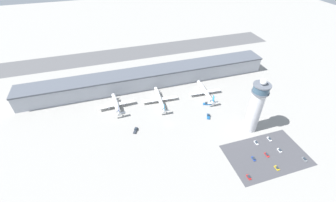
% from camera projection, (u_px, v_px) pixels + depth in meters
% --- Properties ---
extents(ground_plane, '(1000.00, 1000.00, 0.00)m').
position_uv_depth(ground_plane, '(168.00, 124.00, 208.52)').
color(ground_plane, gray).
extents(terminal_building, '(278.06, 25.00, 18.68)m').
position_uv_depth(terminal_building, '(150.00, 78.00, 255.65)').
color(terminal_building, '#A3A8B2').
rests_on(terminal_building, ground).
extents(runway_strip, '(417.09, 44.00, 0.01)m').
position_uv_depth(runway_strip, '(136.00, 53.00, 328.20)').
color(runway_strip, '#515154').
rests_on(runway_strip, ground).
extents(control_tower, '(14.11, 14.11, 53.15)m').
position_uv_depth(control_tower, '(256.00, 106.00, 188.30)').
color(control_tower, silver).
rests_on(control_tower, ground).
extents(parking_lot_surface, '(64.00, 40.00, 0.01)m').
position_uv_depth(parking_lot_surface, '(266.00, 155.00, 180.30)').
color(parking_lot_surface, '#424247').
rests_on(parking_lot_surface, ground).
extents(airplane_gate_alpha, '(36.92, 33.48, 13.78)m').
position_uv_depth(airplane_gate_alpha, '(116.00, 104.00, 224.78)').
color(airplane_gate_alpha, white).
rests_on(airplane_gate_alpha, ground).
extents(airplane_gate_bravo, '(37.26, 42.00, 12.18)m').
position_uv_depth(airplane_gate_bravo, '(160.00, 99.00, 232.34)').
color(airplane_gate_bravo, white).
rests_on(airplane_gate_bravo, ground).
extents(airplane_gate_charlie, '(35.17, 42.29, 12.78)m').
position_uv_depth(airplane_gate_charlie, '(205.00, 92.00, 242.66)').
color(airplane_gate_charlie, silver).
rests_on(airplane_gate_charlie, ground).
extents(service_truck_catering, '(5.33, 7.72, 2.42)m').
position_uv_depth(service_truck_catering, '(136.00, 130.00, 201.15)').
color(service_truck_catering, black).
rests_on(service_truck_catering, ground).
extents(service_truck_fuel, '(8.34, 4.48, 2.55)m').
position_uv_depth(service_truck_fuel, '(207.00, 104.00, 231.36)').
color(service_truck_fuel, black).
rests_on(service_truck_fuel, ground).
extents(service_truck_baggage, '(5.10, 7.57, 2.47)m').
position_uv_depth(service_truck_baggage, '(208.00, 116.00, 216.04)').
color(service_truck_baggage, black).
rests_on(service_truck_baggage, ground).
extents(car_blue_compact, '(1.96, 4.30, 1.57)m').
position_uv_depth(car_blue_compact, '(280.00, 150.00, 183.25)').
color(car_blue_compact, black).
rests_on(car_blue_compact, ground).
extents(car_grey_coupe, '(1.90, 4.82, 1.48)m').
position_uv_depth(car_grey_coupe, '(269.00, 139.00, 193.13)').
color(car_grey_coupe, black).
rests_on(car_grey_coupe, ground).
extents(car_navy_sedan, '(1.96, 4.66, 1.35)m').
position_uv_depth(car_navy_sedan, '(256.00, 143.00, 189.88)').
color(car_navy_sedan, black).
rests_on(car_navy_sedan, ground).
extents(car_green_van, '(1.97, 4.40, 1.41)m').
position_uv_depth(car_green_van, '(249.00, 177.00, 163.61)').
color(car_green_van, black).
rests_on(car_green_van, ground).
extents(car_maroon_suv, '(1.99, 4.85, 1.37)m').
position_uv_depth(car_maroon_suv, '(267.00, 155.00, 179.78)').
color(car_maroon_suv, black).
rests_on(car_maroon_suv, ground).
extents(car_yellow_taxi, '(1.96, 4.28, 1.43)m').
position_uv_depth(car_yellow_taxi, '(277.00, 168.00, 169.83)').
color(car_yellow_taxi, black).
rests_on(car_yellow_taxi, ground).
extents(car_red_hatchback, '(1.81, 4.48, 1.41)m').
position_uv_depth(car_red_hatchback, '(305.00, 159.00, 176.25)').
color(car_red_hatchback, black).
rests_on(car_red_hatchback, ground).
extents(car_white_wagon, '(1.88, 4.42, 1.46)m').
position_uv_depth(car_white_wagon, '(254.00, 159.00, 176.70)').
color(car_white_wagon, black).
rests_on(car_white_wagon, ground).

